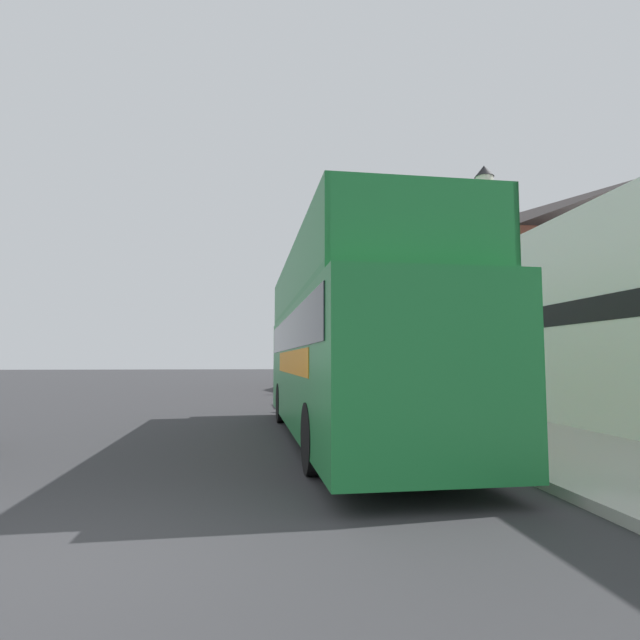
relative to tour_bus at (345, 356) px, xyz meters
The scene contains 8 objects.
ground_plane 15.30m from the tour_bus, 103.32° to the left, with size 144.00×144.00×0.00m, color #333335.
sidewalk 12.46m from the tour_bus, 72.87° to the left, with size 3.57×108.00×0.14m.
brick_terrace_rear 20.69m from the tour_bus, 65.74° to the left, with size 6.00×25.71×9.20m.
tour_bus is the anchor object (origin of this frame).
parked_car_ahead_of_bus 8.08m from the tour_bus, 84.83° to the left, with size 1.92×4.18×1.44m.
lamp_post_nearest 3.63m from the tour_bus, 43.94° to the right, with size 0.35×0.35×5.13m.
lamp_post_second 6.76m from the tour_bus, 67.66° to the left, with size 0.35×0.35×4.30m.
lamp_post_third 14.72m from the tour_bus, 80.08° to the left, with size 0.35×0.35×4.46m.
Camera 1 is at (1.68, -4.46, 1.68)m, focal length 28.00 mm.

